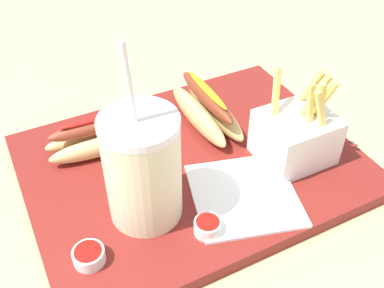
% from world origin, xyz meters
% --- Properties ---
extents(ground_plane, '(2.40, 2.40, 0.02)m').
position_xyz_m(ground_plane, '(0.00, 0.00, -0.01)').
color(ground_plane, tan).
extents(food_tray, '(0.46, 0.36, 0.02)m').
position_xyz_m(food_tray, '(0.00, 0.00, 0.01)').
color(food_tray, maroon).
rests_on(food_tray, ground_plane).
extents(soda_cup, '(0.09, 0.09, 0.24)m').
position_xyz_m(soda_cup, '(0.09, 0.06, 0.09)').
color(soda_cup, beige).
rests_on(soda_cup, food_tray).
extents(fries_basket, '(0.10, 0.09, 0.14)m').
position_xyz_m(fries_basket, '(-0.13, 0.06, 0.06)').
color(fries_basket, white).
rests_on(fries_basket, food_tray).
extents(hot_dog_1, '(0.06, 0.17, 0.07)m').
position_xyz_m(hot_dog_1, '(-0.06, -0.07, 0.05)').
color(hot_dog_1, tan).
rests_on(hot_dog_1, food_tray).
extents(hot_dog_2, '(0.16, 0.06, 0.06)m').
position_xyz_m(hot_dog_2, '(0.11, -0.08, 0.04)').
color(hot_dog_2, '#DBB775').
rests_on(hot_dog_2, food_tray).
extents(ketchup_cup_1, '(0.04, 0.04, 0.02)m').
position_xyz_m(ketchup_cup_1, '(0.18, 0.10, 0.03)').
color(ketchup_cup_1, white).
rests_on(ketchup_cup_1, food_tray).
extents(ketchup_cup_2, '(0.03, 0.03, 0.02)m').
position_xyz_m(ketchup_cup_2, '(0.04, 0.12, 0.03)').
color(ketchup_cup_2, white).
rests_on(ketchup_cup_2, food_tray).
extents(napkin_stack, '(0.17, 0.17, 0.00)m').
position_xyz_m(napkin_stack, '(-0.03, 0.09, 0.02)').
color(napkin_stack, white).
rests_on(napkin_stack, food_tray).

